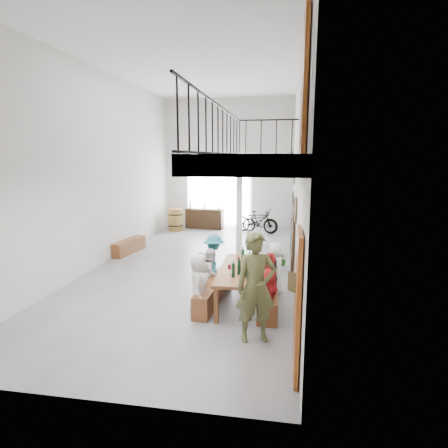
% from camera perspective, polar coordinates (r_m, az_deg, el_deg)
% --- Properties ---
extents(floor, '(12.00, 12.00, 0.00)m').
position_cam_1_polar(floor, '(10.76, -4.36, -6.49)').
color(floor, slate).
rests_on(floor, ground).
extents(room_walls, '(12.00, 12.00, 12.00)m').
position_cam_1_polar(room_walls, '(10.31, -4.63, 12.79)').
color(room_walls, silver).
rests_on(room_walls, ground).
extents(gateway_portal, '(2.80, 0.08, 2.80)m').
position_cam_1_polar(gateway_portal, '(16.28, -0.78, 4.30)').
color(gateway_portal, white).
rests_on(gateway_portal, ground).
extents(right_wall_decor, '(0.07, 8.28, 5.07)m').
position_cam_1_polar(right_wall_decor, '(8.24, 10.78, 0.63)').
color(right_wall_decor, '#AA491D').
rests_on(right_wall_decor, ground).
extents(balcony, '(1.52, 5.62, 4.00)m').
position_cam_1_polar(balcony, '(6.88, 5.23, 9.12)').
color(balcony, silver).
rests_on(balcony, ground).
extents(tasting_table, '(1.00, 2.33, 0.79)m').
position_cam_1_polar(tasting_table, '(7.91, 2.87, -7.34)').
color(tasting_table, brown).
rests_on(tasting_table, ground).
extents(bench_inner, '(0.41, 2.02, 0.46)m').
position_cam_1_polar(bench_inner, '(8.14, -1.88, -10.33)').
color(bench_inner, brown).
rests_on(bench_inner, ground).
extents(bench_wall, '(0.33, 1.94, 0.44)m').
position_cam_1_polar(bench_wall, '(7.95, 7.16, -11.01)').
color(bench_wall, brown).
rests_on(bench_wall, ground).
extents(tableware, '(0.57, 1.48, 0.35)m').
position_cam_1_polar(tableware, '(7.76, 2.99, -5.91)').
color(tableware, black).
rests_on(tableware, tasting_table).
extents(side_bench, '(0.57, 1.60, 0.44)m').
position_cam_1_polar(side_bench, '(12.53, -14.29, -3.31)').
color(side_bench, brown).
rests_on(side_bench, ground).
extents(oak_barrel, '(0.63, 0.63, 0.93)m').
position_cam_1_polar(oak_barrel, '(15.89, -7.38, 0.67)').
color(oak_barrel, olive).
rests_on(oak_barrel, ground).
extents(serving_counter, '(1.66, 0.60, 0.86)m').
position_cam_1_polar(serving_counter, '(16.24, -2.98, 0.81)').
color(serving_counter, '#332212').
rests_on(serving_counter, ground).
extents(counter_bottles, '(1.37, 0.26, 0.28)m').
position_cam_1_polar(counter_bottles, '(16.16, -3.00, 2.80)').
color(counter_bottles, black).
rests_on(counter_bottles, serving_counter).
extents(guest_left_a, '(0.46, 0.65, 1.25)m').
position_cam_1_polar(guest_left_a, '(7.41, -3.84, -9.21)').
color(guest_left_a, silver).
rests_on(guest_left_a, ground).
extents(guest_left_b, '(0.43, 0.50, 1.16)m').
position_cam_1_polar(guest_left_b, '(7.87, -3.40, -8.38)').
color(guest_left_b, '#256D7C').
rests_on(guest_left_b, ground).
extents(guest_left_c, '(0.47, 0.57, 1.08)m').
position_cam_1_polar(guest_left_c, '(8.46, -1.96, -7.33)').
color(guest_left_c, silver).
rests_on(guest_left_c, ground).
extents(guest_left_d, '(0.65, 0.92, 1.29)m').
position_cam_1_polar(guest_left_d, '(8.86, -1.53, -5.77)').
color(guest_left_d, '#256D7C').
rests_on(guest_left_d, ground).
extents(guest_right_a, '(0.40, 0.80, 1.32)m').
position_cam_1_polar(guest_right_a, '(7.28, 6.95, -9.36)').
color(guest_right_a, red).
rests_on(guest_right_a, ground).
extents(guest_right_b, '(0.68, 1.00, 1.04)m').
position_cam_1_polar(guest_right_b, '(8.09, 7.00, -8.39)').
color(guest_right_b, black).
rests_on(guest_right_b, ground).
extents(guest_right_c, '(0.47, 0.64, 1.21)m').
position_cam_1_polar(guest_right_c, '(8.54, 7.75, -6.79)').
color(guest_right_c, silver).
rests_on(guest_right_c, ground).
extents(host_standing, '(0.79, 0.64, 1.88)m').
position_cam_1_polar(host_standing, '(6.36, 4.89, -9.60)').
color(host_standing, '#4D532E').
rests_on(host_standing, ground).
extents(potted_plant, '(0.36, 0.32, 0.38)m').
position_cam_1_polar(potted_plant, '(10.91, 8.95, -5.31)').
color(potted_plant, '#1B4C14').
rests_on(potted_plant, ground).
extents(bicycle_near, '(1.96, 1.17, 0.97)m').
position_cam_1_polar(bicycle_near, '(15.41, 5.01, 0.49)').
color(bicycle_near, black).
rests_on(bicycle_near, ground).
extents(bicycle_far, '(1.53, 0.73, 0.89)m').
position_cam_1_polar(bicycle_far, '(15.44, 5.42, 0.34)').
color(bicycle_far, black).
rests_on(bicycle_far, ground).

